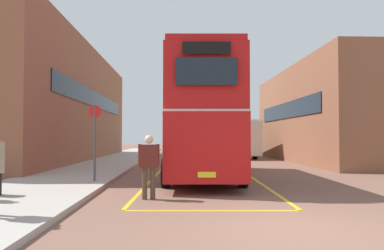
# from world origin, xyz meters

# --- Properties ---
(ground_plane) EXTENTS (135.60, 135.60, 0.00)m
(ground_plane) POSITION_xyz_m (0.00, 14.40, 0.00)
(ground_plane) COLOR brown
(sidewalk_left) EXTENTS (4.00, 57.60, 0.14)m
(sidewalk_left) POSITION_xyz_m (-6.50, 16.80, 0.07)
(sidewalk_left) COLOR #A39E93
(sidewalk_left) RESTS_ON ground
(brick_building_left) EXTENTS (5.35, 25.90, 8.07)m
(brick_building_left) POSITION_xyz_m (-10.74, 20.94, 4.04)
(brick_building_left) COLOR brown
(brick_building_left) RESTS_ON ground
(depot_building_right) EXTENTS (8.89, 17.38, 6.49)m
(depot_building_right) POSITION_xyz_m (9.91, 19.27, 3.24)
(depot_building_right) COLOR brown
(depot_building_right) RESTS_ON ground
(double_decker_bus) EXTENTS (3.16, 10.74, 4.75)m
(double_decker_bus) POSITION_xyz_m (-1.06, 9.18, 2.51)
(double_decker_bus) COLOR black
(double_decker_bus) RESTS_ON ground
(single_deck_bus) EXTENTS (3.47, 9.90, 3.02)m
(single_deck_bus) POSITION_xyz_m (2.41, 25.39, 1.64)
(single_deck_bus) COLOR black
(single_deck_bus) RESTS_ON ground
(pedestrian_boarding) EXTENTS (0.58, 0.30, 1.76)m
(pedestrian_boarding) POSITION_xyz_m (-2.87, 3.49, 1.03)
(pedestrian_boarding) COLOR #473828
(pedestrian_boarding) RESTS_ON ground
(bus_stop_sign) EXTENTS (0.44, 0.09, 2.71)m
(bus_stop_sign) POSITION_xyz_m (-5.06, 6.75, 1.77)
(bus_stop_sign) COLOR #4C4C51
(bus_stop_sign) RESTS_ON sidewalk_left
(bay_marking_yellow) EXTENTS (4.70, 12.80, 0.01)m
(bay_marking_yellow) POSITION_xyz_m (-1.09, 7.21, 0.00)
(bay_marking_yellow) COLOR gold
(bay_marking_yellow) RESTS_ON ground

